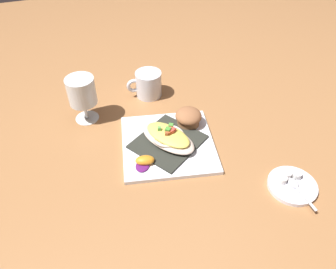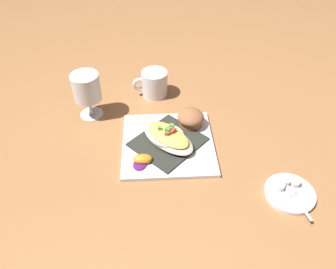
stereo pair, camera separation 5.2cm
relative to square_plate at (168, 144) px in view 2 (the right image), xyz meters
name	(u,v)px [view 2 (the right image)]	position (x,y,z in m)	size (l,w,h in m)	color
ground_plane	(168,145)	(0.00, 0.00, -0.01)	(2.60, 2.60, 0.00)	#A26D41
square_plate	(168,144)	(0.00, 0.00, 0.00)	(0.26, 0.26, 0.01)	white
folded_napkin	(168,142)	(0.00, 0.00, 0.01)	(0.16, 0.18, 0.01)	#2B2E27
gratin_dish	(168,137)	(0.00, 0.00, 0.03)	(0.19, 0.17, 0.05)	beige
muffin	(191,118)	(-0.06, 0.08, 0.03)	(0.08, 0.08, 0.05)	#98633D
orange_garnish	(142,160)	(0.06, -0.08, 0.02)	(0.06, 0.06, 0.02)	#5A1960
coffee_mug	(154,84)	(-0.25, 0.01, 0.03)	(0.09, 0.12, 0.09)	white
stemmed_glass	(87,89)	(-0.19, -0.20, 0.09)	(0.08, 0.08, 0.14)	white
creamer_saucer	(290,193)	(0.24, 0.25, 0.00)	(0.12, 0.12, 0.01)	white
spoon	(293,194)	(0.25, 0.25, 0.01)	(0.10, 0.03, 0.01)	silver
creamer_cup_0	(295,183)	(0.22, 0.27, 0.01)	(0.02, 0.02, 0.02)	white
creamer_cup_1	(285,181)	(0.21, 0.25, 0.01)	(0.02, 0.02, 0.02)	white
creamer_cup_2	(280,186)	(0.22, 0.23, 0.01)	(0.02, 0.02, 0.02)	white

